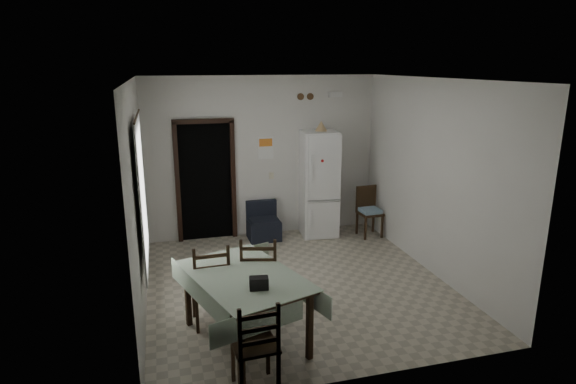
# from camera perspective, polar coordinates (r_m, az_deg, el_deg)

# --- Properties ---
(ground) EXTENTS (4.50, 4.50, 0.00)m
(ground) POSITION_cam_1_polar(r_m,az_deg,el_deg) (7.11, 1.06, -10.79)
(ground) COLOR #A89F89
(ground) RESTS_ON ground
(ceiling) EXTENTS (4.20, 4.50, 0.02)m
(ceiling) POSITION_cam_1_polar(r_m,az_deg,el_deg) (6.41, 1.19, 13.25)
(ceiling) COLOR white
(ceiling) RESTS_ON ground
(wall_back) EXTENTS (4.20, 0.02, 2.90)m
(wall_back) POSITION_cam_1_polar(r_m,az_deg,el_deg) (8.75, -2.98, 4.14)
(wall_back) COLOR silver
(wall_back) RESTS_ON ground
(wall_front) EXTENTS (4.20, 0.02, 2.90)m
(wall_front) POSITION_cam_1_polar(r_m,az_deg,el_deg) (4.60, 8.99, -6.17)
(wall_front) COLOR silver
(wall_front) RESTS_ON ground
(wall_left) EXTENTS (0.02, 4.50, 2.90)m
(wall_left) POSITION_cam_1_polar(r_m,az_deg,el_deg) (6.38, -17.32, -0.66)
(wall_left) COLOR silver
(wall_left) RESTS_ON ground
(wall_right) EXTENTS (0.02, 4.50, 2.90)m
(wall_right) POSITION_cam_1_polar(r_m,az_deg,el_deg) (7.46, 16.82, 1.61)
(wall_right) COLOR silver
(wall_right) RESTS_ON ground
(doorway) EXTENTS (1.06, 0.52, 2.22)m
(doorway) POSITION_cam_1_polar(r_m,az_deg,el_deg) (8.87, -9.87, 1.51)
(doorway) COLOR black
(doorway) RESTS_ON ground
(window_recess) EXTENTS (0.10, 1.20, 1.60)m
(window_recess) POSITION_cam_1_polar(r_m,az_deg,el_deg) (6.16, -17.92, -0.28)
(window_recess) COLOR silver
(window_recess) RESTS_ON ground
(curtain) EXTENTS (0.02, 1.45, 1.85)m
(curtain) POSITION_cam_1_polar(r_m,az_deg,el_deg) (6.15, -16.90, -0.21)
(curtain) COLOR silver
(curtain) RESTS_ON ground
(curtain_rod) EXTENTS (0.02, 1.60, 0.02)m
(curtain_rod) POSITION_cam_1_polar(r_m,az_deg,el_deg) (5.99, -17.49, 8.61)
(curtain_rod) COLOR black
(curtain_rod) RESTS_ON ground
(calendar) EXTENTS (0.28, 0.02, 0.40)m
(calendar) POSITION_cam_1_polar(r_m,az_deg,el_deg) (8.71, -2.66, 5.24)
(calendar) COLOR white
(calendar) RESTS_ON ground
(calendar_image) EXTENTS (0.24, 0.01, 0.14)m
(calendar_image) POSITION_cam_1_polar(r_m,az_deg,el_deg) (8.69, -2.66, 5.88)
(calendar_image) COLOR orange
(calendar_image) RESTS_ON ground
(light_switch) EXTENTS (0.08, 0.02, 0.12)m
(light_switch) POSITION_cam_1_polar(r_m,az_deg,el_deg) (8.84, -1.99, 1.94)
(light_switch) COLOR beige
(light_switch) RESTS_ON ground
(vent_left) EXTENTS (0.12, 0.03, 0.12)m
(vent_left) POSITION_cam_1_polar(r_m,az_deg,el_deg) (8.77, 1.50, 11.23)
(vent_left) COLOR brown
(vent_left) RESTS_ON ground
(vent_right) EXTENTS (0.12, 0.03, 0.12)m
(vent_right) POSITION_cam_1_polar(r_m,az_deg,el_deg) (8.82, 2.65, 11.24)
(vent_right) COLOR brown
(vent_right) RESTS_ON ground
(emergency_light) EXTENTS (0.25, 0.07, 0.09)m
(emergency_light) POSITION_cam_1_polar(r_m,az_deg,el_deg) (8.95, 5.63, 11.44)
(emergency_light) COLOR white
(emergency_light) RESTS_ON ground
(fridge) EXTENTS (0.68, 0.68, 1.93)m
(fridge) POSITION_cam_1_polar(r_m,az_deg,el_deg) (8.80, 3.63, 0.97)
(fridge) COLOR white
(fridge) RESTS_ON ground
(tan_cone) EXTENTS (0.22, 0.22, 0.18)m
(tan_cone) POSITION_cam_1_polar(r_m,az_deg,el_deg) (8.63, 3.95, 7.82)
(tan_cone) COLOR tan
(tan_cone) RESTS_ON fridge
(navy_seat) EXTENTS (0.56, 0.55, 0.68)m
(navy_seat) POSITION_cam_1_polar(r_m,az_deg,el_deg) (8.71, -2.90, -3.48)
(navy_seat) COLOR black
(navy_seat) RESTS_ON ground
(corner_chair) EXTENTS (0.42, 0.42, 0.92)m
(corner_chair) POSITION_cam_1_polar(r_m,az_deg,el_deg) (8.95, 9.69, -2.36)
(corner_chair) COLOR black
(corner_chair) RESTS_ON ground
(dining_table) EXTENTS (1.48, 1.82, 0.82)m
(dining_table) POSITION_cam_1_polar(r_m,az_deg,el_deg) (5.63, -5.12, -13.56)
(dining_table) COLOR #9EB298
(dining_table) RESTS_ON ground
(black_bag) EXTENTS (0.21, 0.14, 0.13)m
(black_bag) POSITION_cam_1_polar(r_m,az_deg,el_deg) (5.09, -3.47, -10.72)
(black_bag) COLOR black
(black_bag) RESTS_ON dining_table
(dining_chair_far_left) EXTENTS (0.47, 0.47, 1.06)m
(dining_chair_far_left) POSITION_cam_1_polar(r_m,az_deg,el_deg) (5.98, -9.19, -10.58)
(dining_chair_far_left) COLOR black
(dining_chair_far_left) RESTS_ON ground
(dining_chair_far_right) EXTENTS (0.57, 0.57, 1.09)m
(dining_chair_far_right) POSITION_cam_1_polar(r_m,az_deg,el_deg) (6.08, -3.40, -9.83)
(dining_chair_far_right) COLOR black
(dining_chair_far_right) RESTS_ON ground
(dining_chair_near_head) EXTENTS (0.45, 0.45, 0.99)m
(dining_chair_near_head) POSITION_cam_1_polar(r_m,az_deg,el_deg) (4.85, -3.97, -17.52)
(dining_chair_near_head) COLOR black
(dining_chair_near_head) RESTS_ON ground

